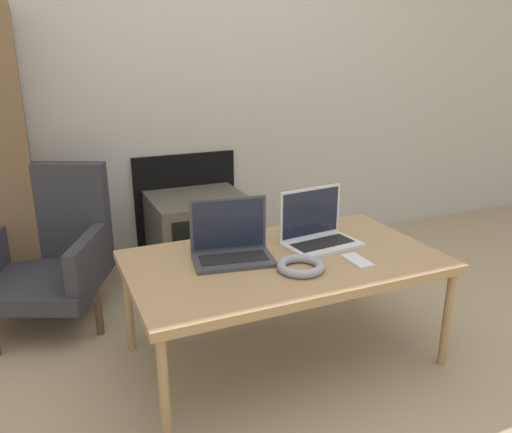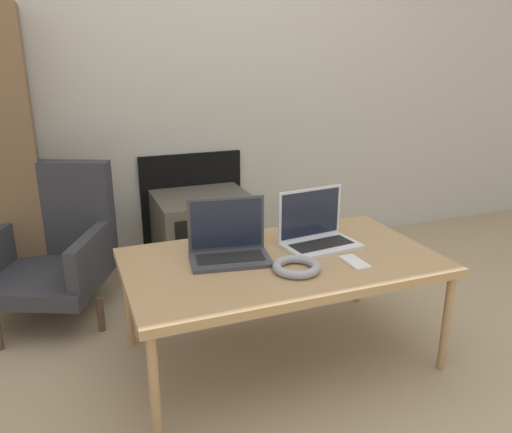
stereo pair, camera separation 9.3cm
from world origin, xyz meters
name	(u,v)px [view 2 (the right image)]	position (x,y,z in m)	size (l,w,h in m)	color
ground_plane	(320,408)	(0.00, 0.00, 0.00)	(14.00, 14.00, 0.00)	#998466
wall_back	(194,54)	(0.00, 1.69, 1.29)	(7.00, 0.08, 2.60)	#ADA89E
table	(282,265)	(0.00, 0.37, 0.44)	(1.30, 0.74, 0.48)	#9E7A51
laptop_left	(229,244)	(-0.21, 0.46, 0.54)	(0.36, 0.25, 0.25)	#38383D
laptop_right	(317,232)	(0.21, 0.46, 0.54)	(0.35, 0.24, 0.25)	silver
headphones	(296,267)	(0.00, 0.23, 0.49)	(0.19, 0.19, 0.04)	gray
phone	(355,262)	(0.26, 0.21, 0.48)	(0.07, 0.15, 0.01)	silver
tv	(204,235)	(-0.06, 1.38, 0.24)	(0.56, 0.53, 0.49)	#4C473D
armchair	(52,243)	(-0.91, 1.23, 0.36)	(0.74, 0.76, 0.76)	#2D2D33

